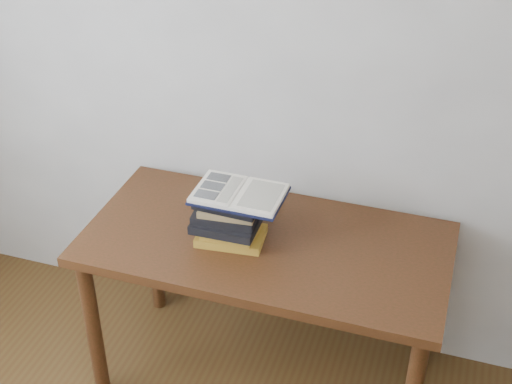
% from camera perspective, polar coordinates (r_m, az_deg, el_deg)
% --- Properties ---
extents(desk, '(1.34, 0.67, 0.72)m').
position_cam_1_polar(desk, '(2.68, 0.77, -5.54)').
color(desk, '#4D2413').
rests_on(desk, ground).
extents(book_stack, '(0.26, 0.20, 0.18)m').
position_cam_1_polar(book_stack, '(2.57, -2.18, -2.18)').
color(book_stack, '#B67A29').
rests_on(book_stack, desk).
extents(open_book, '(0.32, 0.22, 0.03)m').
position_cam_1_polar(open_book, '(2.53, -1.34, -0.16)').
color(open_book, black).
rests_on(open_book, book_stack).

